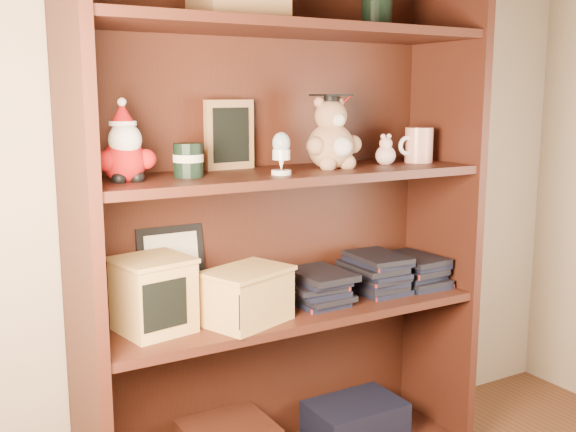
# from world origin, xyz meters

# --- Properties ---
(bookcase) EXTENTS (1.20, 0.35, 1.60)m
(bookcase) POSITION_xyz_m (0.21, 1.36, 0.78)
(bookcase) COLOR #411D12
(bookcase) RESTS_ON ground
(shelf_lower) EXTENTS (1.14, 0.33, 0.02)m
(shelf_lower) POSITION_xyz_m (0.22, 1.30, 0.54)
(shelf_lower) COLOR #411D12
(shelf_lower) RESTS_ON ground
(shelf_upper) EXTENTS (1.14, 0.33, 0.02)m
(shelf_upper) POSITION_xyz_m (0.22, 1.30, 0.94)
(shelf_upper) COLOR #411D12
(shelf_upper) RESTS_ON ground
(santa_plush) EXTENTS (0.15, 0.11, 0.21)m
(santa_plush) POSITION_xyz_m (-0.25, 1.30, 1.03)
(santa_plush) COLOR #A50F0F
(santa_plush) RESTS_ON shelf_upper
(teachers_tin) EXTENTS (0.08, 0.08, 0.09)m
(teachers_tin) POSITION_xyz_m (-0.08, 1.31, 1.00)
(teachers_tin) COLOR black
(teachers_tin) RESTS_ON shelf_upper
(chalkboard_plaque) EXTENTS (0.15, 0.09, 0.20)m
(chalkboard_plaque) POSITION_xyz_m (0.09, 1.42, 1.05)
(chalkboard_plaque) COLOR #9E7547
(chalkboard_plaque) RESTS_ON shelf_upper
(egg_cup) EXTENTS (0.05, 0.05, 0.11)m
(egg_cup) POSITION_xyz_m (0.15, 1.23, 1.01)
(egg_cup) COLOR white
(egg_cup) RESTS_ON shelf_upper
(grad_teddy_bear) EXTENTS (0.18, 0.16, 0.22)m
(grad_teddy_bear) POSITION_xyz_m (0.36, 1.30, 1.03)
(grad_teddy_bear) COLOR tan
(grad_teddy_bear) RESTS_ON shelf_upper
(pink_figurine) EXTENTS (0.06, 0.06, 0.10)m
(pink_figurine) POSITION_xyz_m (0.56, 1.30, 0.99)
(pink_figurine) COLOR beige
(pink_figurine) RESTS_ON shelf_upper
(teacher_mug) EXTENTS (0.12, 0.09, 0.11)m
(teacher_mug) POSITION_xyz_m (0.69, 1.30, 1.00)
(teacher_mug) COLOR silver
(teacher_mug) RESTS_ON shelf_upper
(certificate_frame) EXTENTS (0.20, 0.05, 0.24)m
(certificate_frame) POSITION_xyz_m (-0.08, 1.44, 0.67)
(certificate_frame) COLOR black
(certificate_frame) RESTS_ON shelf_lower
(treats_box) EXTENTS (0.21, 0.21, 0.20)m
(treats_box) POSITION_xyz_m (-0.19, 1.30, 0.65)
(treats_box) COLOR #DAAA59
(treats_box) RESTS_ON shelf_lower
(pencils_box) EXTENTS (0.27, 0.23, 0.15)m
(pencils_box) POSITION_xyz_m (0.05, 1.24, 0.63)
(pencils_box) COLOR #DAAA59
(pencils_box) RESTS_ON shelf_lower
(book_stack_left) EXTENTS (0.14, 0.20, 0.10)m
(book_stack_left) POSITION_xyz_m (0.31, 1.30, 0.60)
(book_stack_left) COLOR black
(book_stack_left) RESTS_ON shelf_lower
(book_stack_mid) EXTENTS (0.14, 0.20, 0.13)m
(book_stack_mid) POSITION_xyz_m (0.53, 1.30, 0.61)
(book_stack_mid) COLOR black
(book_stack_mid) RESTS_ON shelf_lower
(book_stack_right) EXTENTS (0.14, 0.20, 0.10)m
(book_stack_right) POSITION_xyz_m (0.70, 1.30, 0.60)
(book_stack_right) COLOR black
(book_stack_right) RESTS_ON shelf_lower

